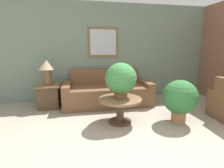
{
  "coord_description": "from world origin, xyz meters",
  "views": [
    {
      "loc": [
        -0.82,
        -1.65,
        1.44
      ],
      "look_at": [
        -0.07,
        2.11,
        0.63
      ],
      "focal_mm": 28.0,
      "sensor_mm": 36.0,
      "label": 1
    }
  ],
  "objects_px": {
    "couch_main": "(107,93)",
    "potted_plant_floor": "(180,98)",
    "table_lamp": "(47,68)",
    "side_table": "(49,96)",
    "coffee_table": "(120,105)",
    "potted_plant_on_table": "(121,79)"
  },
  "relations": [
    {
      "from": "couch_main",
      "to": "table_lamp",
      "type": "bearing_deg",
      "value": -179.65
    },
    {
      "from": "coffee_table",
      "to": "potted_plant_floor",
      "type": "height_order",
      "value": "potted_plant_floor"
    },
    {
      "from": "couch_main",
      "to": "potted_plant_on_table",
      "type": "distance_m",
      "value": 1.27
    },
    {
      "from": "couch_main",
      "to": "potted_plant_on_table",
      "type": "xyz_separation_m",
      "value": [
        0.07,
        -1.14,
        0.56
      ]
    },
    {
      "from": "table_lamp",
      "to": "potted_plant_floor",
      "type": "xyz_separation_m",
      "value": [
        2.59,
        -1.4,
        -0.47
      ]
    },
    {
      "from": "potted_plant_floor",
      "to": "coffee_table",
      "type": "bearing_deg",
      "value": 168.6
    },
    {
      "from": "coffee_table",
      "to": "potted_plant_on_table",
      "type": "relative_size",
      "value": 1.22
    },
    {
      "from": "side_table",
      "to": "table_lamp",
      "type": "relative_size",
      "value": 0.95
    },
    {
      "from": "potted_plant_on_table",
      "to": "potted_plant_floor",
      "type": "height_order",
      "value": "potted_plant_on_table"
    },
    {
      "from": "couch_main",
      "to": "side_table",
      "type": "bearing_deg",
      "value": -179.65
    },
    {
      "from": "table_lamp",
      "to": "potted_plant_on_table",
      "type": "height_order",
      "value": "same"
    },
    {
      "from": "potted_plant_floor",
      "to": "couch_main",
      "type": "bearing_deg",
      "value": 129.6
    },
    {
      "from": "coffee_table",
      "to": "potted_plant_floor",
      "type": "xyz_separation_m",
      "value": [
        1.11,
        -0.22,
        0.14
      ]
    },
    {
      "from": "couch_main",
      "to": "side_table",
      "type": "height_order",
      "value": "couch_main"
    },
    {
      "from": "couch_main",
      "to": "potted_plant_floor",
      "type": "distance_m",
      "value": 1.84
    },
    {
      "from": "couch_main",
      "to": "potted_plant_floor",
      "type": "height_order",
      "value": "couch_main"
    },
    {
      "from": "potted_plant_floor",
      "to": "table_lamp",
      "type": "bearing_deg",
      "value": 151.61
    },
    {
      "from": "coffee_table",
      "to": "side_table",
      "type": "bearing_deg",
      "value": 141.5
    },
    {
      "from": "couch_main",
      "to": "coffee_table",
      "type": "xyz_separation_m",
      "value": [
        0.05,
        -1.18,
        0.06
      ]
    },
    {
      "from": "table_lamp",
      "to": "potted_plant_floor",
      "type": "bearing_deg",
      "value": -28.39
    },
    {
      "from": "coffee_table",
      "to": "couch_main",
      "type": "bearing_deg",
      "value": 92.56
    },
    {
      "from": "table_lamp",
      "to": "potted_plant_on_table",
      "type": "relative_size",
      "value": 0.89
    }
  ]
}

